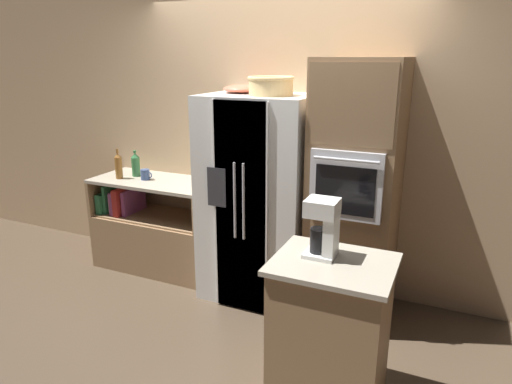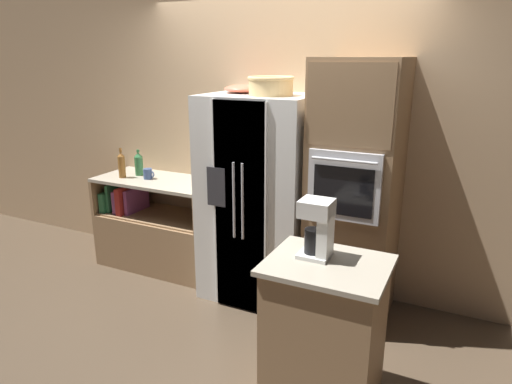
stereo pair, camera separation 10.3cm
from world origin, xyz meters
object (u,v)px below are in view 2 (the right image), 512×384
(bottle_tall, at_px, (139,164))
(wicker_basket, at_px, (271,85))
(wall_oven, at_px, (355,194))
(coffee_maker, at_px, (319,227))
(refrigerator, at_px, (259,199))
(fruit_bowl, at_px, (244,89))
(mug, at_px, (148,174))
(bottle_short, at_px, (122,165))

(bottle_tall, bearing_deg, wicker_basket, -6.57)
(wall_oven, relative_size, coffee_maker, 5.88)
(refrigerator, height_order, wicker_basket, wicker_basket)
(wicker_basket, xyz_separation_m, bottle_tall, (-1.49, 0.17, -0.80))
(fruit_bowl, height_order, mug, fruit_bowl)
(wicker_basket, height_order, coffee_maker, wicker_basket)
(wicker_basket, distance_m, fruit_bowl, 0.34)
(wall_oven, xyz_separation_m, bottle_short, (-2.26, -0.05, 0.01))
(fruit_bowl, height_order, bottle_tall, fruit_bowl)
(wall_oven, bearing_deg, bottle_tall, 177.62)
(wall_oven, bearing_deg, mug, 179.62)
(wicker_basket, height_order, fruit_bowl, wicker_basket)
(wicker_basket, xyz_separation_m, mug, (-1.32, 0.09, -0.87))
(wall_oven, relative_size, mug, 16.75)
(fruit_bowl, xyz_separation_m, mug, (-1.02, -0.05, -0.82))
(wall_oven, distance_m, wicker_basket, 1.05)
(wicker_basket, distance_m, coffee_maker, 1.39)
(refrigerator, distance_m, wall_oven, 0.82)
(refrigerator, distance_m, fruit_bowl, 0.92)
(bottle_short, height_order, mug, bottle_short)
(fruit_bowl, bearing_deg, bottle_tall, 178.46)
(refrigerator, height_order, coffee_maker, refrigerator)
(refrigerator, relative_size, wall_oven, 0.86)
(bottle_tall, xyz_separation_m, bottle_short, (-0.09, -0.14, 0.01))
(bottle_tall, distance_m, bottle_short, 0.17)
(refrigerator, bearing_deg, bottle_short, -178.85)
(bottle_tall, xyz_separation_m, coffee_maker, (2.22, -1.11, 0.09))
(bottle_tall, bearing_deg, coffee_maker, -26.62)
(wall_oven, height_order, coffee_maker, wall_oven)
(fruit_bowl, bearing_deg, mug, -177.46)
(refrigerator, distance_m, coffee_maker, 1.33)
(fruit_bowl, distance_m, bottle_short, 1.48)
(wicker_basket, height_order, bottle_tall, wicker_basket)
(wall_oven, relative_size, bottle_short, 6.97)
(mug, bearing_deg, refrigerator, -1.84)
(wall_oven, height_order, fruit_bowl, wall_oven)
(fruit_bowl, bearing_deg, wall_oven, -3.39)
(bottle_tall, relative_size, bottle_short, 0.88)
(bottle_short, height_order, coffee_maker, coffee_maker)
(coffee_maker, bearing_deg, bottle_short, 157.25)
(bottle_tall, distance_m, coffee_maker, 2.49)
(bottle_short, bearing_deg, coffee_maker, -22.75)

